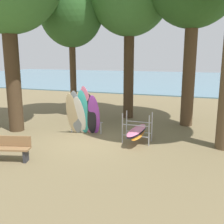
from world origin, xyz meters
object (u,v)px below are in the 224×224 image
at_px(park_bench, 10,148).
at_px(board_storage_rack, 137,131).
at_px(tree_mid_behind, 71,10).
at_px(leaning_board_pile, 83,113).

bearing_deg(park_bench, board_storage_rack, 43.17).
bearing_deg(park_bench, tree_mid_behind, 99.79).
height_order(tree_mid_behind, board_storage_rack, tree_mid_behind).
xyz_separation_m(tree_mid_behind, board_storage_rack, (4.82, -3.64, -5.55)).
xyz_separation_m(board_storage_rack, park_bench, (-3.61, -3.38, -0.02)).
height_order(board_storage_rack, park_bench, board_storage_rack).
bearing_deg(tree_mid_behind, leaning_board_pile, -56.70).
bearing_deg(leaning_board_pile, park_bench, -106.33).
bearing_deg(park_bench, leaning_board_pile, 73.67).
bearing_deg(leaning_board_pile, board_storage_rack, -4.49).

